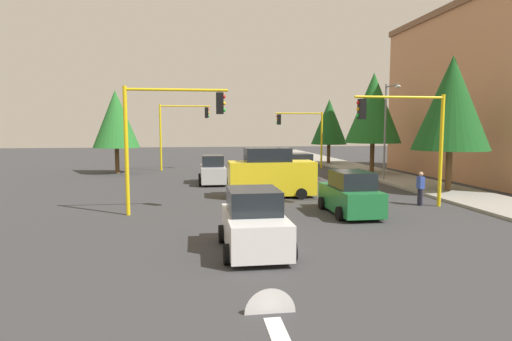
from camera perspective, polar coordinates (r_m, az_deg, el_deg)
name	(u,v)px	position (r m, az deg, el deg)	size (l,w,h in m)	color
ground_plane	(270,192)	(26.28, 1.81, -2.81)	(120.00, 120.00, 0.00)	#353538
sidewalk_kerb	(394,178)	(34.30, 17.83, -0.94)	(80.00, 4.00, 0.15)	gray
lane_arrow_near	(242,244)	(14.69, -1.93, -9.70)	(2.40, 1.10, 1.10)	silver
lane_arrow_mid	(275,324)	(9.10, 2.50, -19.74)	(2.40, 1.10, 1.10)	silver
apartment_block	(498,94)	(38.04, 29.45, 8.84)	(18.51, 9.30, 12.86)	tan
traffic_signal_near_right	(167,124)	(19.62, -11.69, 6.01)	(0.36, 4.59, 5.72)	yellow
traffic_signal_near_left	(407,128)	(22.09, 19.39, 5.40)	(0.36, 4.59, 5.50)	yellow
traffic_signal_far_right	(180,124)	(39.60, -10.03, 6.09)	(0.36, 4.59, 5.95)	yellow
traffic_signal_far_left	(303,128)	(40.88, 6.22, 5.58)	(0.36, 4.59, 5.35)	yellow
street_lamp_curbside	(388,121)	(32.27, 17.07, 6.28)	(2.15, 0.28, 7.00)	slate
tree_roadside_near	(452,103)	(28.01, 24.52, 8.13)	(4.43, 4.43, 8.11)	brown
tree_roadside_mid	(373,108)	(36.63, 15.31, 8.00)	(4.54, 4.54, 8.32)	brown
tree_roadside_far	(329,122)	(45.79, 9.68, 6.37)	(3.74, 3.74, 6.81)	brown
tree_opposite_side	(116,119)	(38.14, -18.11, 6.51)	(3.85, 3.85, 7.01)	brown
delivery_van_yellow	(271,174)	(24.11, 1.98, -0.51)	(2.22, 4.80, 2.77)	yellow
car_green	(350,195)	(19.82, 12.42, -3.14)	(4.09, 2.05, 1.98)	#1E7238
car_white	(254,223)	(13.70, -0.26, -6.99)	(3.84, 2.12, 1.98)	white
car_orange	(299,168)	(32.36, 5.75, 0.39)	(3.98, 2.03, 1.98)	orange
car_silver	(213,171)	(30.02, -5.76, -0.04)	(3.93, 1.97, 1.98)	#B2B5BA
pedestrian_crossing	(420,187)	(23.09, 20.98, -2.11)	(0.40, 0.24, 1.70)	#262638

